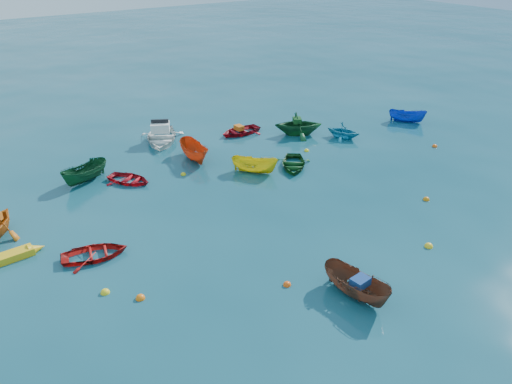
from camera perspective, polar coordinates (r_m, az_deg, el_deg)
ground at (r=22.84m, az=7.09°, el=-5.67°), size 160.00×160.00×0.00m
sampan_brown_mid at (r=19.96m, az=11.28°, el=-11.56°), size 1.51×3.18×1.18m
sampan_yellow_mid at (r=29.20m, az=-0.17°, el=2.28°), size 2.61×2.80×1.08m
dinghy_green_e at (r=29.93m, az=4.27°, el=2.86°), size 3.45×3.60×0.61m
dinghy_cyan_se at (r=34.83m, az=9.89°, el=6.13°), size 2.75×2.90×1.20m
dinghy_red_nw at (r=22.75m, az=-17.88°, el=-7.09°), size 3.16×2.58×0.58m
sampan_orange_n at (r=31.09m, az=-6.99°, el=3.69°), size 1.61×3.39×1.26m
dinghy_green_n at (r=35.06m, az=4.82°, el=6.58°), size 4.18×4.02×1.69m
dinghy_red_ne at (r=35.09m, az=-1.82°, el=6.69°), size 3.06×2.26×0.62m
sampan_blue_far at (r=39.05m, az=16.82°, el=7.70°), size 2.49×2.73×1.04m
dinghy_red_far at (r=28.91m, az=-14.27°, el=1.12°), size 2.96×3.19×0.54m
sampan_green_far at (r=29.69m, az=-18.80°, el=1.18°), size 3.22×2.20×1.17m
motorboat_white at (r=34.27m, az=-10.74°, el=5.69°), size 4.56×5.05×1.46m
tarp_blue_a at (r=19.43m, az=11.83°, el=-10.01°), size 0.74×0.60×0.33m
tarp_green_b at (r=34.69m, az=4.72°, el=8.16°), size 0.84×0.90×0.35m
tarp_orange_b at (r=34.88m, az=-1.97°, el=7.37°), size 0.52×0.67×0.31m
buoy_or_a at (r=20.15m, az=3.56°, el=-10.57°), size 0.32×0.32×0.32m
buoy_ye_a at (r=23.62m, az=19.11°, el=-5.93°), size 0.38×0.38×0.38m
buoy_or_b at (r=27.61m, az=18.87°, el=-0.86°), size 0.35×0.35×0.35m
buoy_ye_b at (r=20.58m, az=-16.84°, el=-10.98°), size 0.36×0.36×0.36m
buoy_or_c at (r=19.96m, az=-13.07°, el=-11.78°), size 0.37×0.37×0.37m
buoy_ye_c at (r=29.18m, az=-8.30°, el=1.96°), size 0.31×0.31×0.31m
buoy_or_d at (r=34.84m, az=19.73°, el=4.90°), size 0.34×0.34×0.34m
buoy_or_e at (r=29.72m, az=1.43°, el=2.74°), size 0.37×0.37×0.37m
buoy_ye_e at (r=32.30m, az=5.80°, el=4.68°), size 0.31×0.31×0.31m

